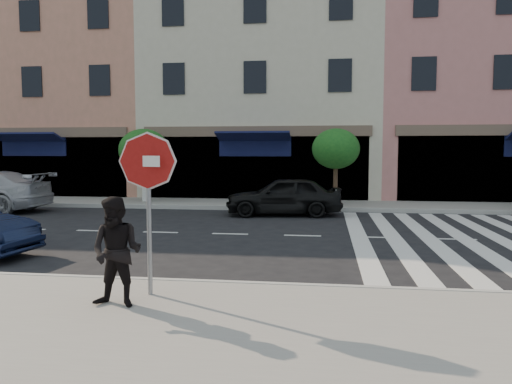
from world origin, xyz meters
name	(u,v)px	position (x,y,z in m)	size (l,w,h in m)	color
ground	(192,268)	(0.00, 0.00, 0.00)	(120.00, 120.00, 0.00)	black
sidewalk_near	(111,332)	(0.00, -3.75, 0.07)	(60.00, 4.50, 0.15)	gray
sidewalk_far	(262,204)	(0.00, 11.00, 0.07)	(60.00, 3.00, 0.15)	gray
building_west_mid	(79,65)	(-11.00, 17.00, 7.00)	(10.00, 9.00, 14.00)	tan
building_centre	(267,90)	(-0.50, 17.00, 5.50)	(11.00, 9.00, 11.00)	beige
building_east_mid	(509,65)	(11.50, 17.00, 6.50)	(13.00, 9.00, 13.00)	tan
street_tree_wb	(144,150)	(-5.00, 10.80, 2.31)	(2.10, 2.10, 3.06)	#473323
street_tree_c	(336,149)	(3.00, 10.80, 2.36)	(1.90, 1.90, 3.04)	#473323
stop_sign	(148,177)	(0.00, -2.38, 1.92)	(0.83, 0.27, 2.43)	gray
walker	(117,252)	(-0.24, -2.98, 0.91)	(0.74, 0.58, 1.53)	black
car_far_mid	(284,196)	(1.13, 8.18, 0.70)	(1.65, 4.09, 1.39)	black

